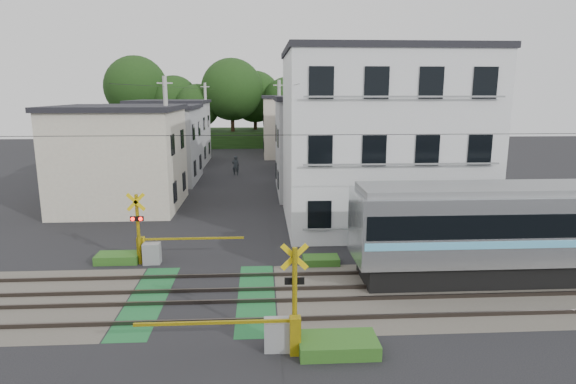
{
  "coord_description": "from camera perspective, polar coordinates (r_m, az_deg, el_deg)",
  "views": [
    {
      "loc": [
        2.11,
        -15.93,
        7.11
      ],
      "look_at": [
        3.31,
        5.0,
        2.73
      ],
      "focal_mm": 30.0,
      "sensor_mm": 36.0,
      "label": 1
    }
  ],
  "objects": [
    {
      "name": "crossing_signal_near",
      "position": [
        13.85,
        -0.97,
        -15.72
      ],
      "size": [
        4.74,
        0.65,
        3.09
      ],
      "color": "yellow",
      "rests_on": "ground"
    },
    {
      "name": "pedestrian",
      "position": [
        41.87,
        -6.23,
        3.13
      ],
      "size": [
        0.65,
        0.46,
        1.69
      ],
      "primitive_type": "imported",
      "rotation": [
        0.0,
        0.0,
        3.24
      ],
      "color": "#2B3136",
      "rests_on": "ground"
    },
    {
      "name": "track_bed",
      "position": [
        17.55,
        -10.13,
        -12.16
      ],
      "size": [
        120.0,
        120.0,
        0.14
      ],
      "color": "#47423A",
      "rests_on": "ground"
    },
    {
      "name": "weed_patches",
      "position": [
        17.29,
        -4.27,
        -11.85
      ],
      "size": [
        10.25,
        8.8,
        0.4
      ],
      "color": "#2D5E1E",
      "rests_on": "ground"
    },
    {
      "name": "apartment_block",
      "position": [
        26.33,
        10.84,
        6.25
      ],
      "size": [
        10.2,
        8.36,
        9.3
      ],
      "color": "silver",
      "rests_on": "ground"
    },
    {
      "name": "catenary",
      "position": [
        16.78,
        10.19,
        -0.13
      ],
      "size": [
        60.0,
        5.04,
        7.0
      ],
      "color": "#2D2D33",
      "rests_on": "ground"
    },
    {
      "name": "crossing_signal_far",
      "position": [
        21.13,
        -16.06,
        -6.31
      ],
      "size": [
        4.74,
        0.65,
        3.09
      ],
      "color": "yellow",
      "rests_on": "ground"
    },
    {
      "name": "ground",
      "position": [
        17.57,
        -10.13,
        -12.27
      ],
      "size": [
        120.0,
        120.0,
        0.0
      ],
      "primitive_type": "plane",
      "color": "black"
    },
    {
      "name": "houses_row",
      "position": [
        42.06,
        -5.85,
        6.47
      ],
      "size": [
        22.07,
        31.35,
        6.8
      ],
      "color": "beige",
      "rests_on": "ground"
    },
    {
      "name": "utility_poles",
      "position": [
        39.18,
        -7.97,
        7.26
      ],
      "size": [
        7.9,
        42.0,
        8.0
      ],
      "color": "#A5A5A0",
      "rests_on": "ground"
    },
    {
      "name": "tree_hill",
      "position": [
        65.02,
        -6.56,
        10.11
      ],
      "size": [
        40.0,
        12.91,
        11.81
      ],
      "color": "#1A3612",
      "rests_on": "ground"
    }
  ]
}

